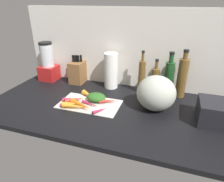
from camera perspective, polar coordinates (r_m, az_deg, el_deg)
ground_plane at (r=131.92cm, az=0.01°, el=-5.01°), size 170.00×80.00×3.00cm
wall_back at (r=154.88cm, az=4.53°, el=12.17°), size 170.00×3.00×60.00cm
cutting_board at (r=134.15cm, az=-6.58°, el=-3.70°), size 41.29×23.61×0.80cm
carrot_0 at (r=129.46cm, az=-9.00°, el=-3.92°), size 17.80×9.41×3.53cm
carrot_1 at (r=134.09cm, az=-12.26°, el=-3.44°), size 10.48×10.57×2.21cm
carrot_2 at (r=123.08cm, az=-3.58°, el=-5.66°), size 8.18×9.51×2.17cm
carrot_3 at (r=132.69cm, az=-11.70°, el=-3.60°), size 12.48×6.42×2.66cm
carrot_4 at (r=137.09cm, az=-5.80°, el=-2.31°), size 8.62×9.12×2.04cm
carrot_5 at (r=136.52cm, az=-10.76°, el=-2.47°), size 12.61×10.93×3.36cm
carrot_6 at (r=138.55cm, az=-12.03°, el=-2.29°), size 10.46×7.79×2.77cm
carrot_7 at (r=130.96cm, az=-6.29°, el=-3.75°), size 13.66×5.73×2.04cm
carrot_8 at (r=128.34cm, az=-10.85°, el=-4.36°), size 16.61×5.29×3.52cm
carrot_9 at (r=132.68cm, az=-1.12°, el=-2.93°), size 13.08×6.91×3.05cm
carrot_10 at (r=141.54cm, az=-6.88°, el=-1.09°), size 12.64×9.54×3.55cm
carrot_11 at (r=129.97cm, az=-9.27°, el=-4.20°), size 16.80×9.85×2.03cm
carrot_greens_pile at (r=135.36cm, az=-4.63°, el=-1.79°), size 13.28×10.21×5.62cm
winter_squash at (r=126.01cm, az=12.72°, el=-0.62°), size 24.50×22.59×22.66cm
knife_block at (r=167.33cm, az=-10.01°, el=5.50°), size 10.89×13.68×23.47cm
blender_appliance at (r=178.53cm, az=-18.14°, el=7.49°), size 14.13×14.13×32.74cm
paper_towel_roll at (r=153.86cm, az=-0.30°, el=5.92°), size 10.62×10.62×27.86cm
bottle_0 at (r=147.00cm, az=8.62°, el=4.27°), size 5.05×5.05×32.14cm
bottle_1 at (r=148.58cm, az=12.44°, el=3.07°), size 5.71×5.71×26.39cm
bottle_2 at (r=146.75cm, az=16.22°, el=3.72°), size 6.42×6.42×32.32cm
bottle_3 at (r=146.99cm, az=19.74°, el=3.81°), size 6.90×6.90×34.49cm
dish_rack at (r=127.12cm, az=28.75°, el=-5.61°), size 22.80×19.83×12.99cm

